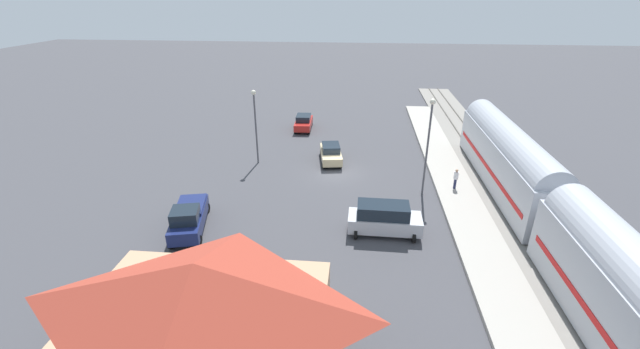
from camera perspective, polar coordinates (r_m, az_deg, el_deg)
ground_plane at (r=36.84m, az=2.32°, el=0.29°), size 200.00×200.00×0.00m
railway_track at (r=38.73m, az=23.46°, el=-0.44°), size 4.80×70.00×0.30m
platform at (r=37.64m, az=17.69°, el=-0.12°), size 3.20×46.00×0.30m
passenger_train at (r=28.33m, az=30.52°, el=-4.82°), size 2.93×37.78×4.98m
station_building at (r=17.61m, az=-16.22°, el=-19.50°), size 10.37×7.81×6.05m
pedestrian_on_platform at (r=34.60m, az=18.60°, el=-0.40°), size 0.36×0.36×1.71m
sedan_tan at (r=38.89m, az=1.54°, el=3.06°), size 2.50×4.73×1.74m
suv_silver at (r=27.66m, az=9.02°, el=-6.14°), size 4.93×2.45×2.22m
sedan_red at (r=48.29m, az=-2.32°, el=7.38°), size 1.97×4.55×1.74m
pickup_navy at (r=29.12m, az=-18.01°, el=-5.75°), size 3.12×5.70×2.14m
light_pole_near_platform at (r=32.07m, az=15.06°, el=5.18°), size 0.44×0.44×7.88m
light_pole_lot_center at (r=37.87m, az=-9.12°, el=7.91°), size 0.44×0.44×7.02m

